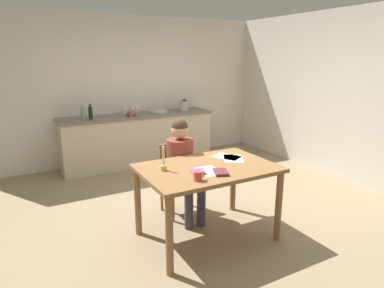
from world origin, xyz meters
name	(u,v)px	position (x,y,z in m)	size (l,w,h in m)	color
ground_plane	(200,212)	(0.00, 0.00, -0.02)	(5.20, 5.20, 0.04)	#937F60
wall_back	(130,90)	(0.00, 2.60, 1.30)	(5.20, 0.12, 2.60)	silver
wall_right	(348,96)	(2.60, 0.00, 1.30)	(0.12, 5.20, 2.60)	silver
kitchen_counter	(138,139)	(0.00, 2.24, 0.45)	(2.72, 0.64, 0.90)	beige
dining_table	(207,176)	(-0.25, -0.57, 0.69)	(1.37, 0.93, 0.80)	olive
chair_at_table	(177,175)	(-0.25, 0.13, 0.48)	(0.40, 0.40, 0.86)	olive
person_seated	(183,163)	(-0.25, -0.01, 0.68)	(0.32, 0.59, 1.19)	brown
coffee_mug	(198,176)	(-0.53, -0.87, 0.84)	(0.11, 0.08, 0.09)	#D84C3F
candlestick	(164,164)	(-0.69, -0.47, 0.87)	(0.06, 0.06, 0.25)	gold
book_magazine	(221,172)	(-0.25, -0.82, 0.81)	(0.12, 0.19, 0.03)	brown
book_cookery	(198,172)	(-0.42, -0.69, 0.81)	(0.13, 0.17, 0.02)	#AE4E80
paper_letter	(227,157)	(0.12, -0.38, 0.80)	(0.21, 0.30, 0.00)	white
paper_bill	(209,171)	(-0.31, -0.71, 0.80)	(0.21, 0.30, 0.00)	white
paper_envelope	(233,158)	(0.15, -0.47, 0.80)	(0.21, 0.30, 0.00)	white
sink_unit	(158,111)	(0.40, 2.24, 0.92)	(0.36, 0.36, 0.24)	#B2B7BC
bottle_oil	(83,113)	(-0.94, 2.20, 1.00)	(0.07, 0.07, 0.24)	#8C999E
bottle_vinegar	(90,113)	(-0.82, 2.17, 1.00)	(0.07, 0.07, 0.25)	black
mixing_bowl	(131,113)	(-0.13, 2.18, 0.94)	(0.19, 0.19, 0.09)	#668C99
stovetop_kettle	(184,105)	(0.94, 2.24, 1.00)	(0.18, 0.18, 0.22)	#B7BABF
wine_glass_near_sink	(137,107)	(0.05, 2.39, 1.01)	(0.07, 0.07, 0.15)	silver
wine_glass_by_kettle	(132,107)	(-0.04, 2.39, 1.01)	(0.07, 0.07, 0.15)	silver
wine_glass_back_left	(125,108)	(-0.17, 2.39, 1.01)	(0.07, 0.07, 0.15)	silver
teacup_on_counter	(131,113)	(-0.16, 2.09, 0.95)	(0.12, 0.07, 0.11)	#D84C3F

